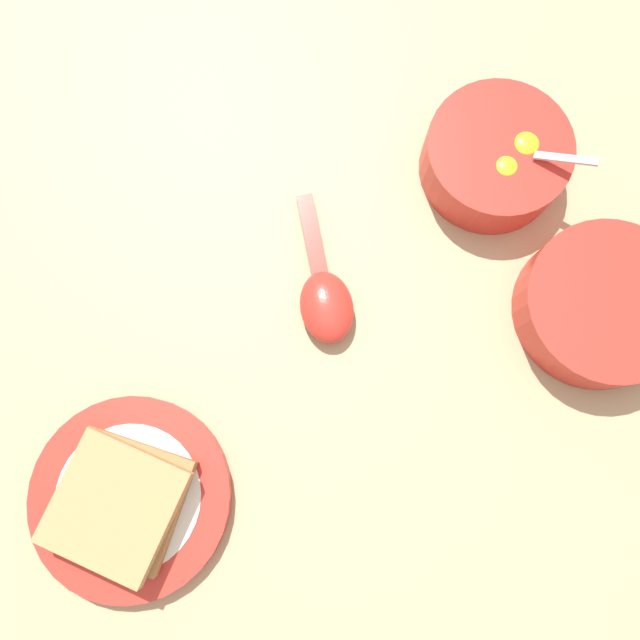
# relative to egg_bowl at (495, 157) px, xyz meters

# --- Properties ---
(ground_plane) EXTENTS (3.00, 3.00, 0.00)m
(ground_plane) POSITION_rel_egg_bowl_xyz_m (0.12, 0.15, -0.03)
(ground_plane) COLOR tan
(egg_bowl) EXTENTS (0.15, 0.14, 0.08)m
(egg_bowl) POSITION_rel_egg_bowl_xyz_m (0.00, 0.00, 0.00)
(egg_bowl) COLOR red
(egg_bowl) RESTS_ON ground_plane
(toast_plate) EXTENTS (0.18, 0.18, 0.02)m
(toast_plate) POSITION_rel_egg_bowl_xyz_m (0.28, 0.36, -0.02)
(toast_plate) COLOR red
(toast_plate) RESTS_ON ground_plane
(toast_sandwich) EXTENTS (0.12, 0.12, 0.03)m
(toast_sandwich) POSITION_rel_egg_bowl_xyz_m (0.28, 0.36, 0.01)
(toast_sandwich) COLOR #9E7042
(toast_sandwich) RESTS_ON toast_plate
(soup_spoon) EXTENTS (0.08, 0.15, 0.03)m
(soup_spoon) POSITION_rel_egg_bowl_xyz_m (0.14, 0.16, -0.01)
(soup_spoon) COLOR red
(soup_spoon) RESTS_ON ground_plane
(congee_bowl) EXTENTS (0.15, 0.15, 0.05)m
(congee_bowl) POSITION_rel_egg_bowl_xyz_m (-0.11, 0.13, -0.00)
(congee_bowl) COLOR red
(congee_bowl) RESTS_ON ground_plane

